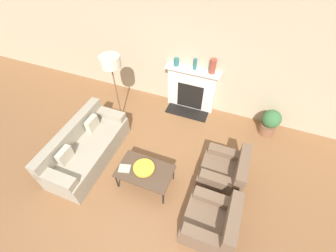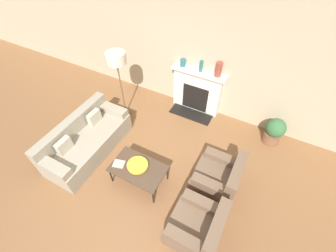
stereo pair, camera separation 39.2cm
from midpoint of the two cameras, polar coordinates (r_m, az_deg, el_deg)
The scene contains 14 objects.
ground_plane at distance 4.51m, azimuth -9.78°, elevation -18.39°, with size 18.00×18.00×0.00m, color brown.
wall_back at distance 5.35m, azimuth 4.14°, elevation 17.82°, with size 18.00×0.06×2.90m.
fireplace at distance 5.71m, azimuth 3.98°, elevation 9.18°, with size 1.32×0.59×1.15m.
couch at distance 5.08m, azimuth -22.18°, elevation -5.31°, with size 0.86×1.98×0.81m.
armchair_near at distance 4.03m, azimuth 8.14°, elevation -23.20°, with size 0.81×0.83×0.80m.
armchair_far at distance 4.49m, azimuth 11.69°, elevation -11.43°, with size 0.81×0.83×0.80m.
coffee_table at distance 4.32m, azimuth -8.56°, elevation -11.49°, with size 1.03×0.64×0.44m.
bowl at distance 4.28m, azimuth -8.80°, elevation -10.62°, with size 0.40×0.40×0.06m.
book at distance 4.37m, azimuth -13.55°, elevation -10.56°, with size 0.26×0.23×0.02m.
floor_lamp at distance 5.02m, azimuth -16.52°, elevation 14.37°, with size 0.43×0.43×1.72m.
mantel_vase_left at distance 5.45m, azimuth -0.01°, elevation 15.90°, with size 0.12×0.12×0.18m.
mantel_vase_center_left at distance 5.31m, azimuth 4.70°, elevation 15.33°, with size 0.08×0.08×0.26m.
mantel_vase_center_right at distance 5.21m, azimuth 9.12°, elevation 14.70°, with size 0.15×0.15×0.34m.
potted_plant at distance 5.57m, azimuth 22.71°, elevation 0.86°, with size 0.42×0.42×0.67m.
Camera 1 is at (1.16, -1.53, 4.06)m, focal length 24.00 mm.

